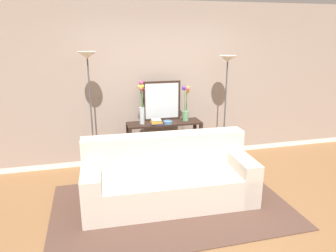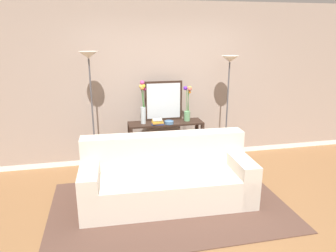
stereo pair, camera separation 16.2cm
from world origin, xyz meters
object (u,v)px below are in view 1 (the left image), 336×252
object	(u,v)px
vase_short_flowers	(186,106)
wall_mirror	(162,101)
console_table	(164,136)
vase_tall_flowers	(142,102)
floor_lamp_left	(89,81)
fruit_bowl	(168,122)
book_stack	(156,122)
couch	(168,179)
floor_lamp_right	(227,80)
book_row_under_console	(147,165)

from	to	relation	value
vase_short_flowers	wall_mirror	bearing A→B (deg)	161.06
console_table	vase_tall_flowers	world-z (taller)	vase_tall_flowers
floor_lamp_left	fruit_bowl	bearing A→B (deg)	-0.61
vase_short_flowers	book_stack	bearing A→B (deg)	-167.26
vase_short_flowers	fruit_bowl	distance (m)	0.43
floor_lamp_left	vase_tall_flowers	size ratio (longest dim) A/B	2.75
console_table	vase_tall_flowers	bearing A→B (deg)	-178.31
vase_tall_flowers	book_stack	xyz separation A→B (m)	(0.22, -0.09, -0.32)
floor_lamp_left	vase_short_flowers	bearing A→B (deg)	4.27
couch	floor_lamp_right	bearing A→B (deg)	39.45
console_table	book_row_under_console	xyz separation A→B (m)	(-0.30, 0.00, -0.49)
couch	book_stack	distance (m)	1.15
wall_mirror	console_table	bearing A→B (deg)	-88.29
vase_short_flowers	book_row_under_console	world-z (taller)	vase_short_flowers
book_row_under_console	floor_lamp_left	bearing A→B (deg)	-173.53
console_table	book_stack	world-z (taller)	book_stack
floor_lamp_right	book_stack	world-z (taller)	floor_lamp_right
fruit_bowl	book_row_under_console	xyz separation A→B (m)	(-0.34, 0.11, -0.76)
book_stack	floor_lamp_left	bearing A→B (deg)	179.67
couch	floor_lamp_right	distance (m)	1.99
floor_lamp_left	floor_lamp_right	size ratio (longest dim) A/B	1.05
floor_lamp_right	vase_short_flowers	xyz separation A→B (m)	(-0.66, 0.12, -0.41)
floor_lamp_right	vase_short_flowers	size ratio (longest dim) A/B	3.18
book_row_under_console	wall_mirror	bearing A→B (deg)	26.36
wall_mirror	book_row_under_console	xyz separation A→B (m)	(-0.30, -0.15, -1.06)
couch	console_table	size ratio (longest dim) A/B	1.84
floor_lamp_left	wall_mirror	xyz separation A→B (m)	(1.16, 0.25, -0.41)
couch	vase_tall_flowers	distance (m)	1.40
book_row_under_console	fruit_bowl	bearing A→B (deg)	-18.19
console_table	wall_mirror	distance (m)	0.59
floor_lamp_right	wall_mirror	distance (m)	1.12
wall_mirror	book_stack	bearing A→B (deg)	-121.44
fruit_bowl	book_stack	size ratio (longest dim) A/B	0.76
vase_tall_flowers	fruit_bowl	xyz separation A→B (m)	(0.41, -0.10, -0.33)
floor_lamp_right	wall_mirror	bearing A→B (deg)	166.68
book_stack	book_row_under_console	world-z (taller)	book_stack
couch	vase_tall_flowers	size ratio (longest dim) A/B	3.21
book_stack	vase_tall_flowers	bearing A→B (deg)	156.84
console_table	book_stack	size ratio (longest dim) A/B	6.21
couch	floor_lamp_right	world-z (taller)	floor_lamp_right
vase_short_flowers	floor_lamp_right	bearing A→B (deg)	-9.93
vase_tall_flowers	fruit_bowl	distance (m)	0.53
couch	vase_short_flowers	distance (m)	1.48
couch	fruit_bowl	size ratio (longest dim) A/B	15.13
console_table	floor_lamp_right	bearing A→B (deg)	-5.39
vase_tall_flowers	console_table	bearing A→B (deg)	1.69
console_table	wall_mirror	size ratio (longest dim) A/B	1.87
wall_mirror	couch	bearing A→B (deg)	-99.64
couch	vase_tall_flowers	world-z (taller)	vase_tall_flowers
wall_mirror	book_stack	world-z (taller)	wall_mirror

